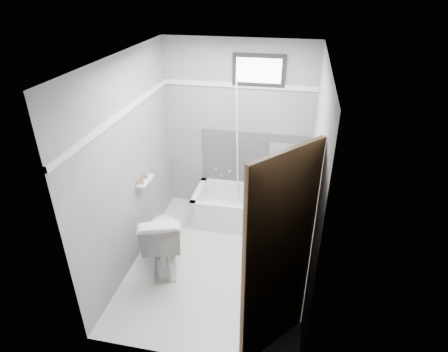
% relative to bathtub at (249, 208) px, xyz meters
% --- Properties ---
extents(floor, '(2.60, 2.60, 0.00)m').
position_rel_bathtub_xyz_m(floor, '(-0.23, -0.93, -0.21)').
color(floor, white).
rests_on(floor, ground).
extents(ceiling, '(2.60, 2.60, 0.00)m').
position_rel_bathtub_xyz_m(ceiling, '(-0.23, -0.93, 2.19)').
color(ceiling, silver).
rests_on(ceiling, floor).
extents(wall_back, '(2.00, 0.02, 2.40)m').
position_rel_bathtub_xyz_m(wall_back, '(-0.23, 0.37, 0.99)').
color(wall_back, slate).
rests_on(wall_back, floor).
extents(wall_front, '(2.00, 0.02, 2.40)m').
position_rel_bathtub_xyz_m(wall_front, '(-0.23, -2.23, 0.99)').
color(wall_front, slate).
rests_on(wall_front, floor).
extents(wall_left, '(0.02, 2.60, 2.40)m').
position_rel_bathtub_xyz_m(wall_left, '(-1.23, -0.93, 0.99)').
color(wall_left, slate).
rests_on(wall_left, floor).
extents(wall_right, '(0.02, 2.60, 2.40)m').
position_rel_bathtub_xyz_m(wall_right, '(0.77, -0.93, 0.99)').
color(wall_right, slate).
rests_on(wall_right, floor).
extents(bathtub, '(1.50, 0.70, 0.42)m').
position_rel_bathtub_xyz_m(bathtub, '(0.00, 0.00, 0.00)').
color(bathtub, white).
rests_on(bathtub, floor).
extents(office_chair, '(0.56, 0.56, 0.97)m').
position_rel_bathtub_xyz_m(office_chair, '(0.38, 0.05, 0.39)').
color(office_chair, slate).
rests_on(office_chair, bathtub).
extents(toilet, '(0.68, 0.90, 0.79)m').
position_rel_bathtub_xyz_m(toilet, '(-0.85, -1.09, 0.18)').
color(toilet, silver).
rests_on(toilet, floor).
extents(door, '(0.78, 0.78, 2.00)m').
position_rel_bathtub_xyz_m(door, '(0.75, -2.21, 0.79)').
color(door, brown).
rests_on(door, floor).
extents(window, '(0.66, 0.04, 0.40)m').
position_rel_bathtub_xyz_m(window, '(0.02, 0.36, 1.81)').
color(window, black).
rests_on(window, wall_back).
extents(backerboard, '(1.50, 0.02, 0.78)m').
position_rel_bathtub_xyz_m(backerboard, '(0.02, 0.36, 0.59)').
color(backerboard, '#4C4C4F').
rests_on(backerboard, wall_back).
extents(trim_back, '(2.00, 0.02, 0.06)m').
position_rel_bathtub_xyz_m(trim_back, '(-0.23, 0.36, 1.61)').
color(trim_back, white).
rests_on(trim_back, wall_back).
extents(trim_left, '(0.02, 2.60, 0.06)m').
position_rel_bathtub_xyz_m(trim_left, '(-1.22, -0.93, 1.61)').
color(trim_left, white).
rests_on(trim_left, wall_left).
extents(pole, '(0.02, 0.34, 1.93)m').
position_rel_bathtub_xyz_m(pole, '(-0.19, 0.13, 0.84)').
color(pole, white).
rests_on(pole, bathtub).
extents(shelf, '(0.10, 0.32, 0.02)m').
position_rel_bathtub_xyz_m(shelf, '(-1.16, -0.71, 0.69)').
color(shelf, white).
rests_on(shelf, wall_left).
extents(soap_bottle_a, '(0.07, 0.07, 0.11)m').
position_rel_bathtub_xyz_m(soap_bottle_a, '(-1.17, -0.79, 0.76)').
color(soap_bottle_a, '#9D824E').
rests_on(soap_bottle_a, shelf).
extents(soap_bottle_b, '(0.09, 0.09, 0.08)m').
position_rel_bathtub_xyz_m(soap_bottle_b, '(-1.17, -0.65, 0.75)').
color(soap_bottle_b, teal).
rests_on(soap_bottle_b, shelf).
extents(faucet, '(0.26, 0.10, 0.16)m').
position_rel_bathtub_xyz_m(faucet, '(-0.43, 0.34, 0.34)').
color(faucet, silver).
rests_on(faucet, wall_back).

